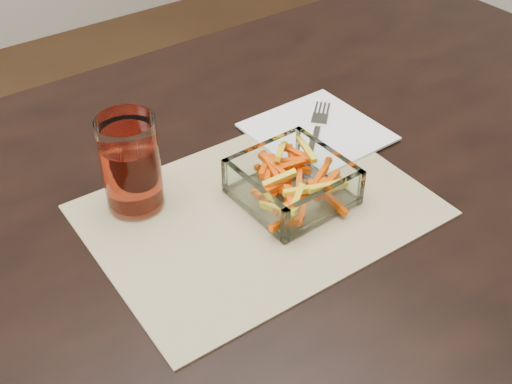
{
  "coord_description": "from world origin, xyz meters",
  "views": [
    {
      "loc": [
        -0.44,
        -0.6,
        1.33
      ],
      "look_at": [
        -0.04,
        -0.06,
        0.78
      ],
      "focal_mm": 45.0,
      "sensor_mm": 36.0,
      "label": 1
    }
  ],
  "objects_px": {
    "dining_table": "(257,222)",
    "tumbler": "(131,167)",
    "glass_bowl": "(292,184)",
    "fork": "(317,131)"
  },
  "relations": [
    {
      "from": "dining_table",
      "to": "tumbler",
      "type": "bearing_deg",
      "value": 164.89
    },
    {
      "from": "glass_bowl",
      "to": "tumbler",
      "type": "relative_size",
      "value": 1.04
    },
    {
      "from": "tumbler",
      "to": "dining_table",
      "type": "bearing_deg",
      "value": -15.11
    },
    {
      "from": "dining_table",
      "to": "fork",
      "type": "bearing_deg",
      "value": 13.17
    },
    {
      "from": "dining_table",
      "to": "fork",
      "type": "xyz_separation_m",
      "value": [
        0.14,
        0.03,
        0.1
      ]
    },
    {
      "from": "dining_table",
      "to": "glass_bowl",
      "type": "distance_m",
      "value": 0.13
    },
    {
      "from": "dining_table",
      "to": "glass_bowl",
      "type": "height_order",
      "value": "glass_bowl"
    },
    {
      "from": "dining_table",
      "to": "glass_bowl",
      "type": "bearing_deg",
      "value": -80.79
    },
    {
      "from": "glass_bowl",
      "to": "fork",
      "type": "distance_m",
      "value": 0.17
    },
    {
      "from": "tumbler",
      "to": "glass_bowl",
      "type": "bearing_deg",
      "value": -32.05
    }
  ]
}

